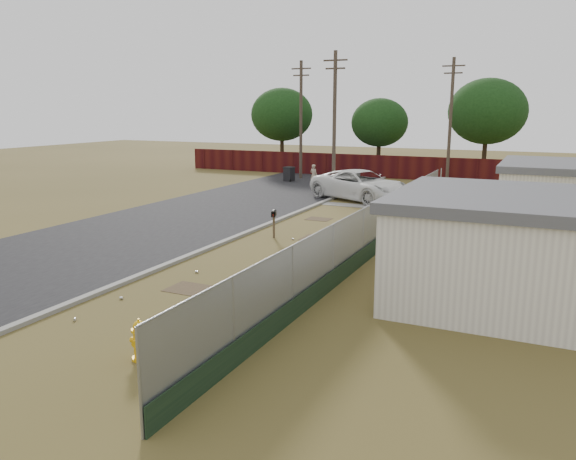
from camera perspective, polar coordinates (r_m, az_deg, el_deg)
The scene contains 13 objects.
ground at distance 21.32m, azimuth -0.42°, elevation -2.48°, with size 120.00×120.00×0.00m, color brown.
street at distance 31.37m, azimuth -5.25°, elevation 2.27°, with size 15.10×60.00×0.12m.
chainlink_fence at distance 20.98m, azimuth 8.51°, elevation -0.62°, with size 0.10×27.06×2.02m.
privacy_fence at distance 46.30m, azimuth 6.23°, elevation 6.56°, with size 30.00×0.12×1.80m, color #40100D.
utility_poles at distance 41.24m, azimuth 7.49°, elevation 11.13°, with size 12.60×8.24×9.00m.
houses at distance 22.10m, azimuth 26.78°, elevation 0.86°, with size 9.30×17.24×3.10m.
horizon_trees at distance 42.93m, azimuth 14.53°, elevation 10.80°, with size 33.32×31.94×7.78m.
fire_hydrant at distance 12.93m, azimuth -14.85°, elevation -10.82°, with size 0.44×0.46×0.95m.
mailbox at distance 23.83m, azimuth -1.45°, elevation 1.46°, with size 0.33×0.53×1.21m.
pickup_truck at distance 34.18m, azimuth 7.41°, elevation 4.54°, with size 2.99×6.48×1.80m, color white.
pedestrian at distance 40.07m, azimuth 2.63°, elevation 5.58°, with size 0.57×0.37×1.56m, color tan.
trash_bin at distance 42.79m, azimuth 0.11°, elevation 5.72°, with size 0.81×0.89×1.09m.
scattered_litter at distance 19.61m, azimuth -5.09°, elevation -3.72°, with size 2.80×12.69×0.07m.
Camera 1 is at (8.87, -18.61, 5.42)m, focal length 35.00 mm.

